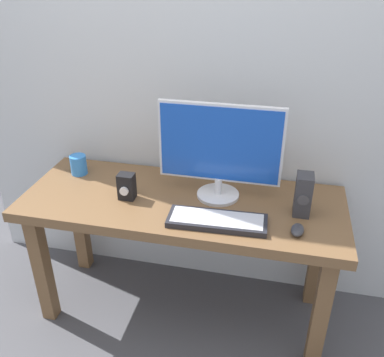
{
  "coord_description": "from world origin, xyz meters",
  "views": [
    {
      "loc": [
        0.43,
        -1.7,
        1.79
      ],
      "look_at": [
        0.05,
        0.0,
        0.84
      ],
      "focal_mm": 39.4,
      "sensor_mm": 36.0,
      "label": 1
    }
  ],
  "objects_px": {
    "desk": "(182,217)",
    "mouse": "(297,230)",
    "monitor": "(220,149)",
    "speaker_right": "(303,195)",
    "audio_controller": "(127,186)",
    "coffee_mug": "(79,165)",
    "keyboard_primary": "(217,221)"
  },
  "relations": [
    {
      "from": "monitor",
      "to": "audio_controller",
      "type": "height_order",
      "value": "monitor"
    },
    {
      "from": "mouse",
      "to": "audio_controller",
      "type": "relative_size",
      "value": 0.71
    },
    {
      "from": "mouse",
      "to": "speaker_right",
      "type": "distance_m",
      "value": 0.18
    },
    {
      "from": "audio_controller",
      "to": "coffee_mug",
      "type": "distance_m",
      "value": 0.39
    },
    {
      "from": "monitor",
      "to": "mouse",
      "type": "bearing_deg",
      "value": -31.9
    },
    {
      "from": "audio_controller",
      "to": "coffee_mug",
      "type": "relative_size",
      "value": 1.24
    },
    {
      "from": "mouse",
      "to": "coffee_mug",
      "type": "relative_size",
      "value": 0.88
    },
    {
      "from": "keyboard_primary",
      "to": "coffee_mug",
      "type": "distance_m",
      "value": 0.86
    },
    {
      "from": "monitor",
      "to": "mouse",
      "type": "xyz_separation_m",
      "value": [
        0.38,
        -0.24,
        -0.23
      ]
    },
    {
      "from": "mouse",
      "to": "coffee_mug",
      "type": "xyz_separation_m",
      "value": [
        -1.15,
        0.3,
        0.04
      ]
    },
    {
      "from": "speaker_right",
      "to": "coffee_mug",
      "type": "height_order",
      "value": "speaker_right"
    },
    {
      "from": "desk",
      "to": "mouse",
      "type": "bearing_deg",
      "value": -16.58
    },
    {
      "from": "desk",
      "to": "speaker_right",
      "type": "bearing_deg",
      "value": -0.06
    },
    {
      "from": "speaker_right",
      "to": "monitor",
      "type": "bearing_deg",
      "value": 169.24
    },
    {
      "from": "mouse",
      "to": "keyboard_primary",
      "type": "bearing_deg",
      "value": -173.69
    },
    {
      "from": "keyboard_primary",
      "to": "desk",
      "type": "bearing_deg",
      "value": 140.54
    },
    {
      "from": "desk",
      "to": "speaker_right",
      "type": "xyz_separation_m",
      "value": [
        0.56,
        -0.0,
        0.2
      ]
    },
    {
      "from": "speaker_right",
      "to": "audio_controller",
      "type": "bearing_deg",
      "value": -176.59
    },
    {
      "from": "mouse",
      "to": "audio_controller",
      "type": "distance_m",
      "value": 0.82
    },
    {
      "from": "monitor",
      "to": "speaker_right",
      "type": "distance_m",
      "value": 0.43
    },
    {
      "from": "desk",
      "to": "audio_controller",
      "type": "distance_m",
      "value": 0.32
    },
    {
      "from": "monitor",
      "to": "mouse",
      "type": "distance_m",
      "value": 0.51
    },
    {
      "from": "speaker_right",
      "to": "mouse",
      "type": "bearing_deg",
      "value": -95.12
    },
    {
      "from": "monitor",
      "to": "keyboard_primary",
      "type": "bearing_deg",
      "value": -81.66
    },
    {
      "from": "monitor",
      "to": "mouse",
      "type": "height_order",
      "value": "monitor"
    },
    {
      "from": "audio_controller",
      "to": "speaker_right",
      "type": "bearing_deg",
      "value": 3.41
    },
    {
      "from": "keyboard_primary",
      "to": "coffee_mug",
      "type": "xyz_separation_m",
      "value": [
        -0.81,
        0.3,
        0.04
      ]
    },
    {
      "from": "monitor",
      "to": "keyboard_primary",
      "type": "height_order",
      "value": "monitor"
    },
    {
      "from": "keyboard_primary",
      "to": "monitor",
      "type": "bearing_deg",
      "value": 98.34
    },
    {
      "from": "desk",
      "to": "mouse",
      "type": "relative_size",
      "value": 16.8
    },
    {
      "from": "speaker_right",
      "to": "audio_controller",
      "type": "xyz_separation_m",
      "value": [
        -0.83,
        -0.05,
        -0.03
      ]
    },
    {
      "from": "desk",
      "to": "mouse",
      "type": "distance_m",
      "value": 0.59
    }
  ]
}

